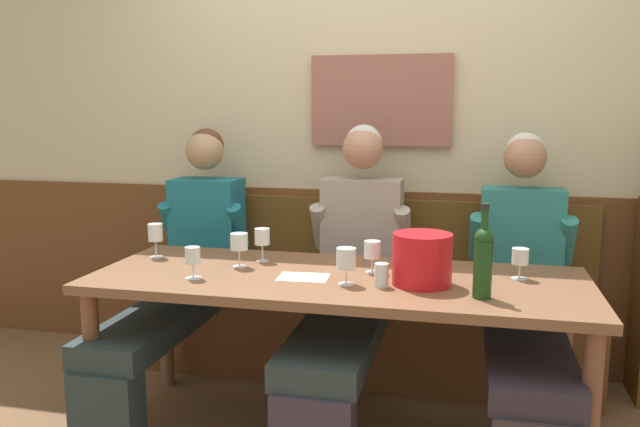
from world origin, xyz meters
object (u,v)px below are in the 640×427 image
object	(u,v)px
water_tumbler_right	(381,275)
wine_bottle_amber_mid	(483,259)
person_center_right_seat	(184,262)
wine_glass_right_end	(372,250)
person_left_seat	(350,274)
wine_glass_mid_left	(346,260)
wine_glass_mid_right	(155,234)
dining_table	(337,294)
wine_glass_near_bucket	(193,257)
ice_bucket	(422,259)
wine_glass_center_rear	(262,238)
wine_glass_by_bottle	(520,258)
person_right_seat	(524,288)
wine_glass_center_front	(239,242)
wall_bench	(363,324)

from	to	relation	value
water_tumbler_right	wine_bottle_amber_mid	bearing A→B (deg)	-9.11
person_center_right_seat	wine_glass_right_end	bearing A→B (deg)	-14.97
person_left_seat	wine_glass_mid_left	bearing A→B (deg)	-81.55
wine_glass_mid_right	dining_table	bearing A→B (deg)	-8.79
wine_glass_near_bucket	ice_bucket	bearing A→B (deg)	7.58
wine_glass_center_rear	wine_glass_by_bottle	world-z (taller)	wine_glass_center_rear
person_center_right_seat	water_tumbler_right	xyz separation A→B (m)	(1.08, -0.49, 0.12)
dining_table	ice_bucket	bearing A→B (deg)	-8.81
person_center_right_seat	wine_glass_mid_right	size ratio (longest dim) A/B	8.17
person_right_seat	person_center_right_seat	bearing A→B (deg)	179.06
wine_glass_near_bucket	water_tumbler_right	xyz separation A→B (m)	(0.78, 0.05, -0.04)
wine_glass_center_front	wine_glass_center_rear	bearing A→B (deg)	62.53
dining_table	wine_glass_mid_left	bearing A→B (deg)	-63.36
wall_bench	person_left_seat	world-z (taller)	person_left_seat
person_center_right_seat	person_left_seat	distance (m)	0.87
ice_bucket	wine_glass_near_bucket	bearing A→B (deg)	-172.42
ice_bucket	wine_glass_by_bottle	xyz separation A→B (m)	(0.39, 0.18, -0.01)
wine_glass_by_bottle	wine_glass_center_front	distance (m)	1.21
dining_table	person_left_seat	size ratio (longest dim) A/B	1.55
ice_bucket	wine_glass_center_front	world-z (taller)	ice_bucket
wine_glass_center_rear	person_center_right_seat	bearing A→B (deg)	159.80
person_right_seat	wine_glass_mid_right	distance (m)	1.72
wine_glass_right_end	water_tumbler_right	world-z (taller)	wine_glass_right_end
wine_glass_mid_right	water_tumbler_right	world-z (taller)	wine_glass_mid_right
wine_bottle_amber_mid	wine_glass_near_bucket	size ratio (longest dim) A/B	2.66
person_left_seat	wine_glass_center_rear	world-z (taller)	person_left_seat
person_center_right_seat	person_left_seat	size ratio (longest dim) A/B	0.98
wine_glass_by_bottle	wine_glass_mid_left	xyz separation A→B (m)	(-0.69, -0.25, 0.01)
ice_bucket	wine_glass_near_bucket	distance (m)	0.94
wine_glass_near_bucket	water_tumbler_right	distance (m)	0.78
wine_glass_mid_right	water_tumbler_right	xyz separation A→B (m)	(1.12, -0.27, -0.06)
wine_bottle_amber_mid	wine_glass_right_end	xyz separation A→B (m)	(-0.46, 0.28, -0.05)
wine_glass_mid_left	person_left_seat	bearing A→B (deg)	98.45
wine_bottle_amber_mid	water_tumbler_right	bearing A→B (deg)	170.89
wine_glass_near_bucket	wine_glass_by_bottle	size ratio (longest dim) A/B	1.03
person_right_seat	wine_glass_mid_right	size ratio (longest dim) A/B	8.12
person_left_seat	dining_table	bearing A→B (deg)	-88.96
person_right_seat	wine_glass_center_rear	xyz separation A→B (m)	(-1.18, -0.15, 0.20)
wine_glass_right_end	person_left_seat	bearing A→B (deg)	119.28
person_center_right_seat	ice_bucket	size ratio (longest dim) A/B	5.55
person_right_seat	wine_glass_near_bucket	bearing A→B (deg)	-159.52
wall_bench	wine_glass_right_end	size ratio (longest dim) A/B	17.10
wine_glass_right_end	person_right_seat	bearing A→B (deg)	20.38
wine_glass_right_end	wall_bench	bearing A→B (deg)	102.74
person_left_seat	water_tumbler_right	size ratio (longest dim) A/B	14.09
wine_glass_center_rear	person_left_seat	bearing A→B (deg)	22.72
wine_glass_mid_right	wine_glass_by_bottle	distance (m)	1.66
dining_table	person_center_right_seat	world-z (taller)	person_center_right_seat
wine_glass_mid_right	ice_bucket	bearing A→B (deg)	-8.79
wine_glass_center_rear	wine_glass_mid_left	bearing A→B (deg)	-33.90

